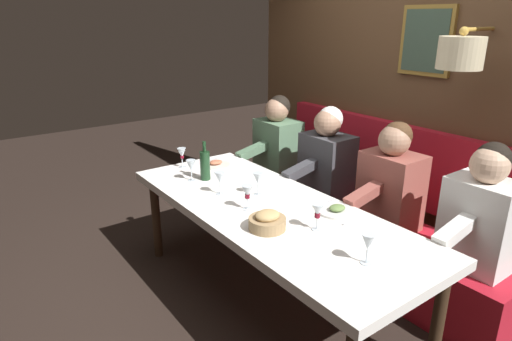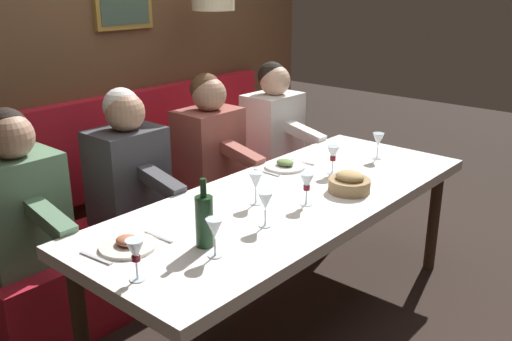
{
  "view_description": "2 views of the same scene",
  "coord_description": "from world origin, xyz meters",
  "px_view_note": "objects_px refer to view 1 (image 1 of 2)",
  "views": [
    {
      "loc": [
        -1.62,
        -2.06,
        1.91
      ],
      "look_at": [
        0.05,
        0.21,
        0.92
      ],
      "focal_mm": 30.64,
      "sensor_mm": 36.0,
      "label": 1
    },
    {
      "loc": [
        -1.63,
        2.14,
        1.81
      ],
      "look_at": [
        0.05,
        0.21,
        0.92
      ],
      "focal_mm": 39.19,
      "sensor_mm": 36.0,
      "label": 2
    }
  ],
  "objects_px": {
    "diner_far": "(277,141)",
    "bread_bowl": "(267,221)",
    "diner_nearest": "(482,211)",
    "diner_near": "(391,180)",
    "dining_table": "(269,216)",
    "wine_glass_4": "(191,166)",
    "wine_glass_6": "(220,178)",
    "wine_glass_5": "(182,154)",
    "wine_glass_0": "(368,243)",
    "wine_glass_1": "(258,179)",
    "wine_glass_2": "(247,193)",
    "wine_bottle": "(205,165)",
    "wine_glass_3": "(318,212)",
    "diner_middle": "(327,158)"
  },
  "relations": [
    {
      "from": "diner_nearest",
      "to": "wine_glass_3",
      "type": "distance_m",
      "value": 1.0
    },
    {
      "from": "diner_middle",
      "to": "wine_glass_3",
      "type": "distance_m",
      "value": 1.16
    },
    {
      "from": "wine_glass_1",
      "to": "wine_glass_6",
      "type": "xyz_separation_m",
      "value": [
        -0.2,
        0.17,
        0.0
      ]
    },
    {
      "from": "bread_bowl",
      "to": "dining_table",
      "type": "bearing_deg",
      "value": 50.28
    },
    {
      "from": "diner_far",
      "to": "wine_glass_4",
      "type": "xyz_separation_m",
      "value": [
        -1.06,
        -0.28,
        0.04
      ]
    },
    {
      "from": "wine_glass_2",
      "to": "wine_bottle",
      "type": "relative_size",
      "value": 0.55
    },
    {
      "from": "wine_glass_4",
      "to": "wine_bottle",
      "type": "bearing_deg",
      "value": -21.35
    },
    {
      "from": "diner_near",
      "to": "wine_glass_1",
      "type": "height_order",
      "value": "diner_near"
    },
    {
      "from": "wine_glass_0",
      "to": "bread_bowl",
      "type": "distance_m",
      "value": 0.62
    },
    {
      "from": "diner_near",
      "to": "wine_glass_6",
      "type": "height_order",
      "value": "diner_near"
    },
    {
      "from": "wine_glass_4",
      "to": "wine_glass_6",
      "type": "relative_size",
      "value": 1.0
    },
    {
      "from": "diner_near",
      "to": "wine_glass_4",
      "type": "bearing_deg",
      "value": 136.37
    },
    {
      "from": "diner_far",
      "to": "bread_bowl",
      "type": "bearing_deg",
      "value": -130.94
    },
    {
      "from": "diner_nearest",
      "to": "diner_far",
      "type": "relative_size",
      "value": 1.0
    },
    {
      "from": "wine_glass_6",
      "to": "diner_far",
      "type": "bearing_deg",
      "value": 31.78
    },
    {
      "from": "wine_glass_2",
      "to": "diner_middle",
      "type": "bearing_deg",
      "value": 16.91
    },
    {
      "from": "wine_glass_3",
      "to": "wine_glass_6",
      "type": "distance_m",
      "value": 0.81
    },
    {
      "from": "diner_far",
      "to": "wine_glass_5",
      "type": "relative_size",
      "value": 4.82
    },
    {
      "from": "diner_nearest",
      "to": "diner_near",
      "type": "distance_m",
      "value": 0.66
    },
    {
      "from": "dining_table",
      "to": "diner_nearest",
      "type": "bearing_deg",
      "value": -46.89
    },
    {
      "from": "wine_glass_4",
      "to": "wine_glass_5",
      "type": "xyz_separation_m",
      "value": [
        0.09,
        0.32,
        -0.0
      ]
    },
    {
      "from": "diner_far",
      "to": "bread_bowl",
      "type": "xyz_separation_m",
      "value": [
        -1.08,
        -1.25,
        -0.03
      ]
    },
    {
      "from": "wine_glass_3",
      "to": "bread_bowl",
      "type": "height_order",
      "value": "wine_glass_3"
    },
    {
      "from": "bread_bowl",
      "to": "diner_nearest",
      "type": "bearing_deg",
      "value": -32.74
    },
    {
      "from": "diner_middle",
      "to": "wine_glass_5",
      "type": "height_order",
      "value": "diner_middle"
    },
    {
      "from": "wine_glass_3",
      "to": "diner_near",
      "type": "bearing_deg",
      "value": 9.29
    },
    {
      "from": "wine_glass_6",
      "to": "wine_bottle",
      "type": "relative_size",
      "value": 0.55
    },
    {
      "from": "wine_glass_0",
      "to": "wine_glass_3",
      "type": "xyz_separation_m",
      "value": [
        0.06,
        0.42,
        -0.0
      ]
    },
    {
      "from": "diner_middle",
      "to": "wine_bottle",
      "type": "relative_size",
      "value": 2.64
    },
    {
      "from": "diner_near",
      "to": "wine_glass_4",
      "type": "height_order",
      "value": "diner_near"
    },
    {
      "from": "wine_glass_2",
      "to": "dining_table",
      "type": "bearing_deg",
      "value": -19.54
    },
    {
      "from": "bread_bowl",
      "to": "wine_glass_0",
      "type": "bearing_deg",
      "value": -74.09
    },
    {
      "from": "wine_glass_5",
      "to": "bread_bowl",
      "type": "distance_m",
      "value": 1.3
    },
    {
      "from": "diner_far",
      "to": "wine_glass_2",
      "type": "distance_m",
      "value": 1.4
    },
    {
      "from": "wine_bottle",
      "to": "wine_glass_0",
      "type": "bearing_deg",
      "value": -88.28
    },
    {
      "from": "diner_near",
      "to": "wine_glass_3",
      "type": "relative_size",
      "value": 4.82
    },
    {
      "from": "diner_middle",
      "to": "bread_bowl",
      "type": "distance_m",
      "value": 1.24
    },
    {
      "from": "diner_middle",
      "to": "wine_glass_6",
      "type": "xyz_separation_m",
      "value": [
        -1.03,
        0.01,
        0.04
      ]
    },
    {
      "from": "wine_glass_2",
      "to": "wine_glass_4",
      "type": "height_order",
      "value": "same"
    },
    {
      "from": "diner_nearest",
      "to": "diner_far",
      "type": "xyz_separation_m",
      "value": [
        0.0,
        1.95,
        0.0
      ]
    },
    {
      "from": "dining_table",
      "to": "wine_glass_4",
      "type": "bearing_deg",
      "value": 103.71
    },
    {
      "from": "wine_glass_0",
      "to": "bread_bowl",
      "type": "xyz_separation_m",
      "value": [
        -0.17,
        0.6,
        -0.07
      ]
    },
    {
      "from": "diner_near",
      "to": "bread_bowl",
      "type": "bearing_deg",
      "value": 177.9
    },
    {
      "from": "wine_glass_6",
      "to": "dining_table",
      "type": "bearing_deg",
      "value": -68.8
    },
    {
      "from": "wine_glass_4",
      "to": "wine_glass_6",
      "type": "bearing_deg",
      "value": -84.68
    },
    {
      "from": "wine_glass_3",
      "to": "wine_glass_6",
      "type": "xyz_separation_m",
      "value": [
        -0.17,
        0.8,
        0.0
      ]
    },
    {
      "from": "diner_near",
      "to": "wine_glass_4",
      "type": "distance_m",
      "value": 1.46
    },
    {
      "from": "dining_table",
      "to": "wine_glass_1",
      "type": "height_order",
      "value": "wine_glass_1"
    },
    {
      "from": "wine_glass_2",
      "to": "wine_bottle",
      "type": "bearing_deg",
      "value": 84.69
    },
    {
      "from": "diner_nearest",
      "to": "diner_near",
      "type": "relative_size",
      "value": 1.0
    }
  ]
}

